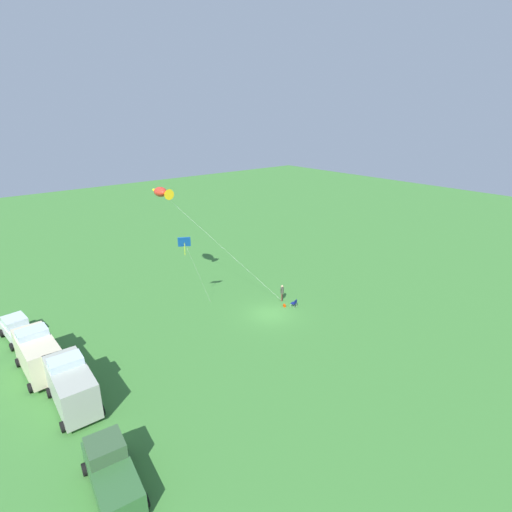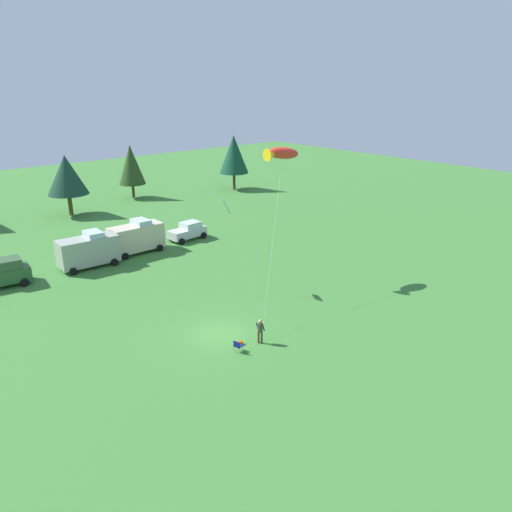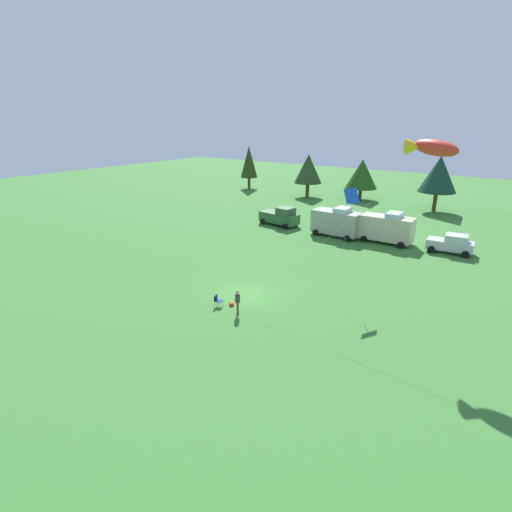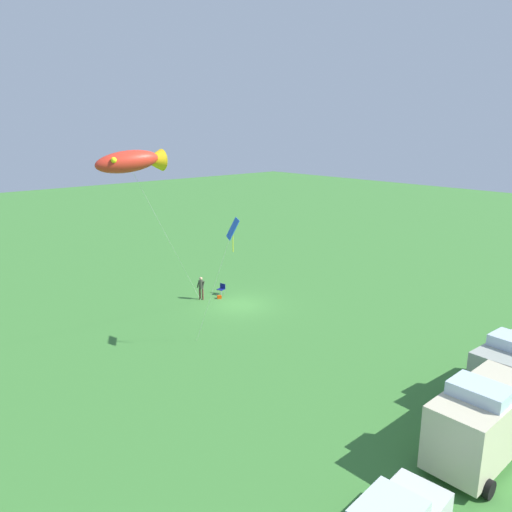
% 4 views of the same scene
% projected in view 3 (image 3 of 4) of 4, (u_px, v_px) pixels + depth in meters
% --- Properties ---
extents(ground_plane, '(160.00, 160.00, 0.00)m').
position_uv_depth(ground_plane, '(246.00, 294.00, 30.14)').
color(ground_plane, '#397631').
extents(person_kite_flyer, '(0.51, 0.56, 1.74)m').
position_uv_depth(person_kite_flyer, '(238.00, 300.00, 26.87)').
color(person_kite_flyer, '#543228').
rests_on(person_kite_flyer, ground).
extents(folding_chair, '(0.59, 0.59, 0.82)m').
position_uv_depth(folding_chair, '(217.00, 300.00, 28.12)').
color(folding_chair, navy).
rests_on(folding_chair, ground).
extents(backpack_on_grass, '(0.39, 0.34, 0.22)m').
position_uv_depth(backpack_on_grass, '(231.00, 304.00, 28.34)').
color(backpack_on_grass, '#C73805').
rests_on(backpack_on_grass, ground).
extents(truck_green_flatbed, '(5.20, 2.89, 2.34)m').
position_uv_depth(truck_green_flatbed, '(280.00, 217.00, 49.11)').
color(truck_green_flatbed, '#2D5B2E').
rests_on(truck_green_flatbed, ground).
extents(van_motorhome_grey, '(5.49, 2.80, 3.34)m').
position_uv_depth(van_motorhome_grey, '(337.00, 222.00, 44.45)').
color(van_motorhome_grey, '#9CA294').
rests_on(van_motorhome_grey, ground).
extents(van_camper_beige, '(5.43, 2.67, 3.34)m').
position_uv_depth(van_camper_beige, '(387.00, 228.00, 42.13)').
color(van_camper_beige, beige).
rests_on(van_camper_beige, ground).
extents(car_silver_compact, '(4.35, 2.52, 1.89)m').
position_uv_depth(car_silver_compact, '(451.00, 244.00, 39.10)').
color(car_silver_compact, silver).
rests_on(car_silver_compact, ground).
extents(treeline_distant, '(62.83, 9.19, 8.49)m').
position_uv_depth(treeline_distant, '(425.00, 175.00, 56.66)').
color(treeline_distant, '#493625').
rests_on(treeline_distant, ground).
extents(kite_large_fish, '(10.98, 8.88, 11.53)m').
position_uv_depth(kite_large_fish, '(430.00, 148.00, 24.72)').
color(kite_large_fish, red).
rests_on(kite_large_fish, ground).
extents(kite_diamond_blue, '(1.09, 3.54, 7.71)m').
position_uv_depth(kite_diamond_blue, '(351.00, 198.00, 29.35)').
color(kite_diamond_blue, blue).
rests_on(kite_diamond_blue, ground).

